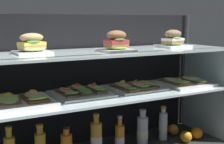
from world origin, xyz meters
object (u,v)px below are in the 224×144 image
Objects in this scene: open_sandwich_tray_near_left_corner at (184,82)px; juice_bottle_back_right at (142,130)px; plated_roll_sandwich_near_left_corner at (116,43)px; juice_bottle_front_fourth at (120,137)px; juice_bottle_front_right_end at (163,125)px; orange_fruit_rolled_forward at (197,133)px; plated_roll_sandwich_far_left at (173,40)px; open_sandwich_tray_mid_left at (81,92)px; open_sandwich_tray_center at (135,87)px; open_sandwich_tray_left_of_center at (21,100)px; orange_fruit_near_left_post at (173,129)px; juice_bottle_tucked_behind at (96,139)px; plated_roll_sandwich_center at (32,45)px; orange_fruit_beside_bottles at (186,137)px.

juice_bottle_back_right is (-0.30, 0.04, -0.30)m from open_sandwich_tray_near_left_corner.
juice_bottle_front_fourth is (0.06, 0.06, -0.59)m from plated_roll_sandwich_near_left_corner.
juice_bottle_front_right_end reaches higher than orange_fruit_rolled_forward.
plated_roll_sandwich_near_left_corner reaches higher than plated_roll_sandwich_far_left.
open_sandwich_tray_center is at bearing -3.48° from open_sandwich_tray_mid_left.
plated_roll_sandwich_near_left_corner is 0.60m from open_sandwich_tray_left_of_center.
open_sandwich_tray_left_of_center reaches higher than orange_fruit_near_left_post.
juice_bottle_tucked_behind reaches higher than juice_bottle_front_right_end.
open_sandwich_tray_near_left_corner is at bearing -4.72° from plated_roll_sandwich_center.
open_sandwich_tray_mid_left is 1.46× the size of juice_bottle_front_fourth.
juice_bottle_tucked_behind reaches higher than orange_fruit_rolled_forward.
plated_roll_sandwich_near_left_corner is 0.69× the size of juice_bottle_tucked_behind.
open_sandwich_tray_mid_left is 0.78m from orange_fruit_beside_bottles.
plated_roll_sandwich_center is 1.15m from orange_fruit_beside_bottles.
juice_bottle_front_right_end is at bearing 1.76° from open_sandwich_tray_left_of_center.
juice_bottle_tucked_behind is 0.16m from juice_bottle_front_fourth.
juice_bottle_front_fourth reaches higher than orange_fruit_beside_bottles.
open_sandwich_tray_center is 0.39m from juice_bottle_tucked_behind.
open_sandwich_tray_near_left_corner is at bearing 144.93° from orange_fruit_rolled_forward.
open_sandwich_tray_near_left_corner reaches higher than juice_bottle_front_fourth.
open_sandwich_tray_left_of_center is (-1.00, -0.02, -0.28)m from plated_roll_sandwich_far_left.
plated_roll_sandwich_near_left_corner is 0.34m from open_sandwich_tray_mid_left.
open_sandwich_tray_left_of_center is 4.13× the size of orange_fruit_beside_bottles.
juice_bottle_front_right_end is at bearing 2.38° from juice_bottle_tucked_behind.
open_sandwich_tray_center is at bearing -178.75° from plated_roll_sandwich_far_left.
juice_bottle_front_right_end reaches higher than juice_bottle_front_fourth.
plated_roll_sandwich_center reaches higher than orange_fruit_near_left_post.
open_sandwich_tray_left_of_center is 1.06m from open_sandwich_tray_near_left_corner.
juice_bottle_tucked_behind is (-0.63, 0.03, -0.29)m from open_sandwich_tray_near_left_corner.
orange_fruit_rolled_forward is at bearing -6.69° from juice_bottle_tucked_behind.
juice_bottle_tucked_behind is at bearing 1.02° from open_sandwich_tray_left_of_center.
orange_fruit_beside_bottles is at bearing -97.01° from orange_fruit_near_left_post.
juice_bottle_front_fourth is at bearing 167.08° from orange_fruit_beside_bottles.
open_sandwich_tray_mid_left is 0.72m from open_sandwich_tray_near_left_corner.
orange_fruit_near_left_post is 0.94× the size of orange_fruit_rolled_forward.
open_sandwich_tray_left_of_center is at bearing 174.45° from plated_roll_sandwich_near_left_corner.
open_sandwich_tray_center is at bearing -176.91° from juice_bottle_front_right_end.
open_sandwich_tray_near_left_corner reaches higher than juice_bottle_front_right_end.
open_sandwich_tray_left_of_center is 1.10m from orange_fruit_beside_bottles.
juice_bottle_tucked_behind reaches higher than orange_fruit_beside_bottles.
orange_fruit_near_left_post is at bearing 16.80° from juice_bottle_front_right_end.
open_sandwich_tray_near_left_corner is (0.07, -0.04, -0.28)m from plated_roll_sandwich_far_left.
juice_bottle_back_right is at bearing 165.23° from orange_fruit_rolled_forward.
plated_roll_sandwich_center is 0.66m from juice_bottle_tucked_behind.
plated_roll_sandwich_far_left is 0.62m from juice_bottle_back_right.
orange_fruit_near_left_post is at bearing 95.80° from open_sandwich_tray_near_left_corner.
plated_roll_sandwich_near_left_corner is at bearing -158.85° from open_sandwich_tray_center.
plated_roll_sandwich_center is 0.80× the size of juice_bottle_front_right_end.
plated_roll_sandwich_far_left is 0.63m from orange_fruit_near_left_post.
juice_bottle_front_right_end is 0.24m from orange_fruit_rolled_forward.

